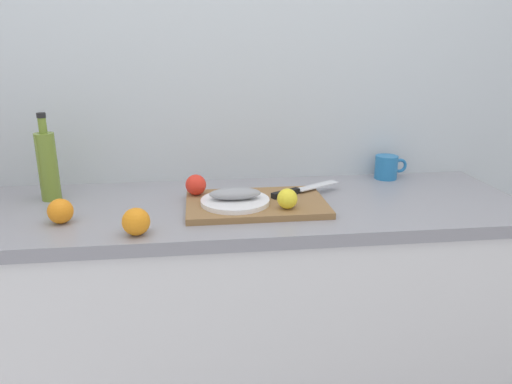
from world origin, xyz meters
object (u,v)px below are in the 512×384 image
at_px(lemon_0, 287,199).
at_px(coffee_mug_0, 387,167).
at_px(fish_fillet, 235,194).
at_px(olive_oil_bottle, 48,165).
at_px(orange_0, 136,222).
at_px(cutting_board, 256,204).
at_px(chef_knife, 298,190).
at_px(white_plate, 235,201).

bearing_deg(lemon_0, coffee_mug_0, 37.80).
relative_size(fish_fillet, olive_oil_bottle, 0.56).
relative_size(coffee_mug_0, orange_0, 1.63).
bearing_deg(coffee_mug_0, cutting_board, -153.48).
distance_m(chef_knife, orange_0, 0.57).
xyz_separation_m(lemon_0, olive_oil_bottle, (-0.76, 0.24, 0.07)).
relative_size(cutting_board, fish_fillet, 2.73).
bearing_deg(coffee_mug_0, orange_0, -152.67).
bearing_deg(fish_fillet, orange_0, -148.63).
height_order(cutting_board, chef_knife, chef_knife).
relative_size(white_plate, lemon_0, 3.47).
relative_size(olive_oil_bottle, orange_0, 3.79).
height_order(chef_knife, orange_0, orange_0).
height_order(chef_knife, olive_oil_bottle, olive_oil_bottle).
xyz_separation_m(cutting_board, orange_0, (-0.36, -0.19, 0.03)).
xyz_separation_m(cutting_board, lemon_0, (0.09, -0.08, 0.04)).
distance_m(fish_fillet, orange_0, 0.34).
xyz_separation_m(lemon_0, coffee_mug_0, (0.46, 0.36, -0.01)).
xyz_separation_m(cutting_board, fish_fillet, (-0.07, -0.02, 0.04)).
xyz_separation_m(chef_knife, lemon_0, (-0.06, -0.15, 0.02)).
bearing_deg(white_plate, fish_fillet, 0.00).
height_order(chef_knife, coffee_mug_0, coffee_mug_0).
distance_m(fish_fillet, chef_knife, 0.24).
bearing_deg(white_plate, cutting_board, 15.19).
bearing_deg(orange_0, cutting_board, 28.55).
xyz_separation_m(fish_fillet, lemon_0, (0.16, -0.07, -0.00)).
bearing_deg(orange_0, lemon_0, 13.93).
bearing_deg(fish_fillet, lemon_0, -22.81).
bearing_deg(white_plate, orange_0, -148.63).
xyz_separation_m(fish_fillet, orange_0, (-0.29, -0.17, -0.01)).
height_order(white_plate, chef_knife, chef_knife).
height_order(cutting_board, fish_fillet, fish_fillet).
xyz_separation_m(chef_knife, orange_0, (-0.51, -0.26, 0.01)).
bearing_deg(chef_knife, olive_oil_bottle, 142.94).
xyz_separation_m(white_plate, lemon_0, (0.16, -0.07, 0.02)).
bearing_deg(fish_fillet, cutting_board, 15.19).
xyz_separation_m(white_plate, coffee_mug_0, (0.61, 0.29, 0.02)).
bearing_deg(white_plate, coffee_mug_0, 25.34).
distance_m(olive_oil_bottle, orange_0, 0.48).
distance_m(white_plate, lemon_0, 0.17).
distance_m(cutting_board, coffee_mug_0, 0.61).
relative_size(lemon_0, coffee_mug_0, 0.50).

